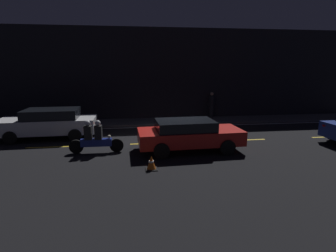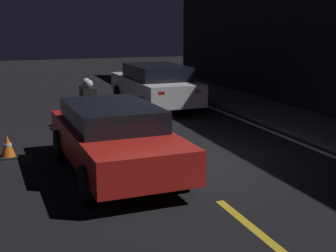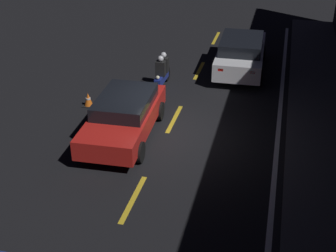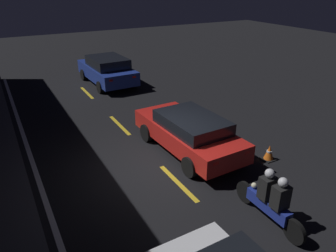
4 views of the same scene
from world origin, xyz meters
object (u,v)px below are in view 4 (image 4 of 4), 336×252
motorcycle (271,199)px  traffic_cone_near (269,153)px  taxi_red (189,132)px  sedan_blue (107,70)px

motorcycle → traffic_cone_near: (2.15, -2.12, -0.40)m
taxi_red → sedan_blue: sedan_blue is taller
taxi_red → sedan_blue: bearing=-3.8°
sedan_blue → traffic_cone_near: size_ratio=8.91×
sedan_blue → motorcycle: sedan_blue is taller
sedan_blue → traffic_cone_near: 10.35m
sedan_blue → motorcycle: size_ratio=2.01×
motorcycle → sedan_blue: bearing=-1.1°
taxi_red → sedan_blue: (8.50, -0.20, 0.07)m
taxi_red → traffic_cone_near: size_ratio=8.84×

